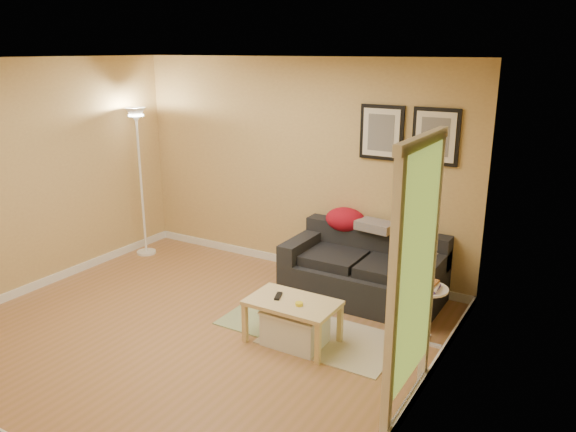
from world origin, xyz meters
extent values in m
plane|color=#9F6B44|center=(0.00, 0.00, 0.00)|extent=(4.50, 4.50, 0.00)
plane|color=white|center=(0.00, 0.00, 2.60)|extent=(4.50, 4.50, 0.00)
plane|color=tan|center=(0.00, 2.00, 1.30)|extent=(4.50, 0.00, 4.50)
plane|color=tan|center=(-2.25, 0.00, 1.30)|extent=(0.00, 4.00, 4.00)
plane|color=tan|center=(2.25, 0.00, 1.30)|extent=(0.00, 4.00, 4.00)
cube|color=white|center=(0.00, 1.99, 0.05)|extent=(4.50, 0.02, 0.10)
cube|color=white|center=(-2.24, 0.00, 0.05)|extent=(0.02, 4.00, 0.10)
cube|color=white|center=(2.24, 0.00, 0.05)|extent=(0.02, 4.00, 0.10)
cube|color=beige|center=(1.24, 0.50, 0.01)|extent=(1.25, 0.85, 0.01)
cube|color=#668C4C|center=(0.40, 0.43, 0.01)|extent=(0.70, 0.50, 0.01)
cube|color=black|center=(0.77, 0.30, 0.43)|extent=(0.10, 0.17, 0.02)
cylinder|color=yellow|center=(1.03, 0.24, 0.44)|extent=(0.07, 0.07, 0.03)
camera|label=1|loc=(3.33, -3.84, 2.68)|focal=34.93mm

